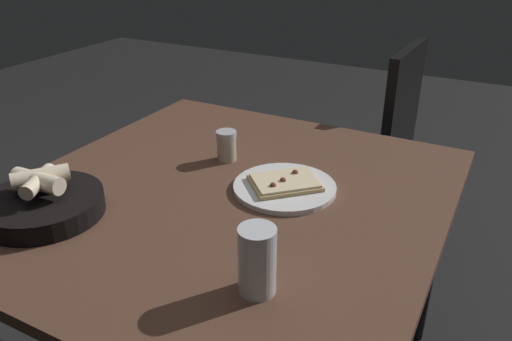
% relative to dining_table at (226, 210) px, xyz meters
% --- Properties ---
extents(dining_table, '(1.06, 1.12, 0.71)m').
position_rel_dining_table_xyz_m(dining_table, '(0.00, 0.00, 0.00)').
color(dining_table, '#533427').
rests_on(dining_table, ground).
extents(pizza_plate, '(0.26, 0.26, 0.04)m').
position_rel_dining_table_xyz_m(pizza_plate, '(-0.13, -0.08, 0.06)').
color(pizza_plate, white).
rests_on(pizza_plate, dining_table).
extents(bread_basket, '(0.27, 0.27, 0.11)m').
position_rel_dining_table_xyz_m(bread_basket, '(0.32, 0.29, 0.09)').
color(bread_basket, black).
rests_on(bread_basket, dining_table).
extents(beer_glass, '(0.07, 0.07, 0.13)m').
position_rel_dining_table_xyz_m(beer_glass, '(-0.25, 0.30, 0.11)').
color(beer_glass, silver).
rests_on(beer_glass, dining_table).
extents(pepper_shaker, '(0.06, 0.06, 0.09)m').
position_rel_dining_table_xyz_m(pepper_shaker, '(0.09, -0.17, 0.09)').
color(pepper_shaker, '#BFB299').
rests_on(pepper_shaker, dining_table).
extents(chair_far, '(0.45, 0.45, 0.92)m').
position_rel_dining_table_xyz_m(chair_far, '(-0.11, -0.95, -0.14)').
color(chair_far, black).
rests_on(chair_far, ground).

